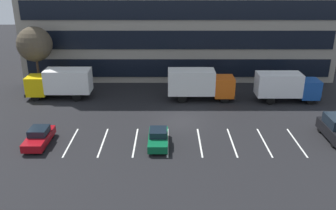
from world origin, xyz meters
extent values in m
plane|color=black|center=(0.00, 0.00, 0.00)|extent=(120.00, 120.00, 0.00)
cube|color=black|center=(0.00, 12.25, 1.98)|extent=(38.49, 0.16, 2.30)
cube|color=black|center=(0.00, 12.25, 5.58)|extent=(38.49, 0.16, 2.30)
cube|color=black|center=(0.00, 12.25, 9.18)|extent=(38.49, 0.16, 2.30)
cube|color=silver|center=(-9.80, -4.44, 0.00)|extent=(0.14, 5.40, 0.01)
cube|color=silver|center=(-7.00, -4.44, 0.00)|extent=(0.14, 5.40, 0.01)
cube|color=silver|center=(-4.20, -4.44, 0.00)|extent=(0.14, 5.40, 0.01)
cube|color=silver|center=(-1.40, -4.44, 0.00)|extent=(0.14, 5.40, 0.01)
cube|color=silver|center=(1.40, -4.44, 0.00)|extent=(0.14, 5.40, 0.01)
cube|color=silver|center=(4.20, -4.44, 0.00)|extent=(0.14, 5.40, 0.01)
cube|color=silver|center=(7.00, -4.44, 0.00)|extent=(0.14, 5.40, 0.01)
cube|color=silver|center=(9.80, -4.44, 0.00)|extent=(0.14, 5.40, 0.01)
cube|color=#D85914|center=(4.89, 6.09, 1.59)|extent=(2.19, 2.38, 2.19)
cube|color=black|center=(5.97, 6.09, 2.03)|extent=(0.06, 2.00, 0.96)
cube|color=white|center=(1.22, 6.09, 2.14)|extent=(5.17, 2.48, 2.68)
cube|color=black|center=(6.04, 6.09, 0.65)|extent=(0.20, 2.38, 0.40)
cylinder|color=black|center=(4.89, 7.11, 0.50)|extent=(0.99, 0.30, 0.99)
cylinder|color=black|center=(4.89, 5.07, 0.50)|extent=(0.99, 0.30, 0.99)
cylinder|color=black|center=(0.18, 7.11, 0.50)|extent=(0.99, 0.30, 0.99)
cylinder|color=black|center=(0.18, 5.07, 0.50)|extent=(0.99, 0.30, 0.99)
cube|color=yellow|center=(-16.22, 6.63, 1.55)|extent=(2.13, 2.32, 2.13)
cube|color=black|center=(-17.26, 6.63, 1.97)|extent=(0.06, 1.95, 0.94)
cube|color=white|center=(-12.63, 6.63, 2.08)|extent=(5.03, 2.42, 2.61)
cube|color=black|center=(-17.33, 6.63, 0.63)|extent=(0.19, 2.32, 0.39)
cylinder|color=black|center=(-16.22, 5.64, 0.48)|extent=(0.97, 0.29, 0.97)
cylinder|color=black|center=(-16.22, 7.63, 0.48)|extent=(0.97, 0.29, 0.97)
cylinder|color=black|center=(-11.63, 5.64, 0.48)|extent=(0.97, 0.29, 0.97)
cylinder|color=black|center=(-11.63, 7.63, 0.48)|extent=(0.97, 0.29, 0.97)
cube|color=#194799|center=(14.29, 5.58, 1.49)|extent=(2.05, 2.24, 2.05)
cube|color=black|center=(15.29, 5.58, 1.90)|extent=(0.06, 1.88, 0.90)
cube|color=white|center=(10.84, 5.58, 2.00)|extent=(4.84, 2.33, 2.52)
cube|color=black|center=(15.36, 5.58, 0.61)|extent=(0.19, 2.24, 0.37)
cylinder|color=black|center=(14.29, 6.54, 0.47)|extent=(0.93, 0.28, 0.93)
cylinder|color=black|center=(14.29, 4.62, 0.47)|extent=(0.93, 0.28, 0.93)
cylinder|color=black|center=(9.87, 6.54, 0.47)|extent=(0.93, 0.28, 0.93)
cylinder|color=black|center=(9.87, 4.62, 0.47)|extent=(0.93, 0.28, 0.93)
cylinder|color=black|center=(12.56, -5.33, 0.34)|extent=(0.22, 0.67, 0.67)
cylinder|color=black|center=(12.56, -2.42, 0.34)|extent=(0.22, 0.67, 0.67)
cube|color=#0C5933|center=(-2.19, -5.02, 0.54)|extent=(1.64, 3.91, 0.64)
cube|color=black|center=(-2.19, -4.82, 1.13)|extent=(1.44, 1.64, 0.55)
cylinder|color=black|center=(-1.48, -6.27, 0.27)|extent=(0.20, 0.55, 0.55)
cylinder|color=black|center=(-2.90, -6.27, 0.27)|extent=(0.20, 0.55, 0.55)
cylinder|color=black|center=(-1.48, -3.77, 0.27)|extent=(0.20, 0.55, 0.55)
cylinder|color=black|center=(-2.90, -3.77, 0.27)|extent=(0.20, 0.55, 0.55)
cube|color=maroon|center=(-12.34, -4.86, 0.56)|extent=(1.70, 4.07, 0.66)
cube|color=black|center=(-12.34, -4.66, 1.17)|extent=(1.50, 1.71, 0.57)
cylinder|color=black|center=(-11.60, -6.16, 0.28)|extent=(0.21, 0.57, 0.57)
cylinder|color=black|center=(-13.08, -6.16, 0.28)|extent=(0.21, 0.57, 0.57)
cylinder|color=black|center=(-11.60, -3.56, 0.28)|extent=(0.21, 0.57, 0.57)
cylinder|color=black|center=(-13.08, -3.56, 0.28)|extent=(0.21, 0.57, 0.57)
cylinder|color=#473323|center=(-17.00, 9.60, 2.01)|extent=(0.28, 0.28, 4.02)
sphere|color=#4C4233|center=(-17.00, 9.60, 5.62)|extent=(4.09, 4.09, 4.09)
camera|label=1|loc=(-1.36, -32.54, 14.49)|focal=38.83mm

